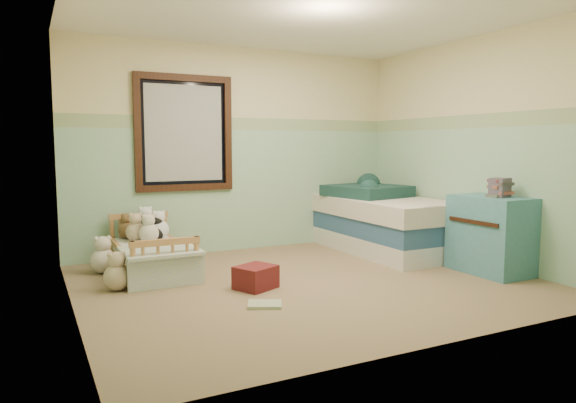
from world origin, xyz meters
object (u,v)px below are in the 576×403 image
toddler_bed_frame (152,265)px  floor_book (265,304)px  red_pillow (256,277)px  plush_floor_cream (103,261)px  plush_floor_tan (117,277)px  twin_bed_frame (384,242)px  dresser (491,235)px

toddler_bed_frame → floor_book: 1.67m
red_pillow → plush_floor_cream: bearing=133.4°
plush_floor_tan → red_pillow: 1.25m
floor_book → plush_floor_tan: bearing=159.9°
twin_bed_frame → floor_book: 2.64m
plush_floor_tan → dresser: size_ratio=0.31×
red_pillow → floor_book: bearing=-105.4°
plush_floor_cream → floor_book: (1.03, -1.75, -0.12)m
plush_floor_cream → twin_bed_frame: 3.29m
plush_floor_cream → plush_floor_tan: plush_floor_cream is taller
red_pillow → toddler_bed_frame: bearing=124.5°
toddler_bed_frame → plush_floor_tan: plush_floor_tan is taller
floor_book → dresser: bearing=25.3°
plush_floor_cream → dresser: dresser is taller
plush_floor_cream → red_pillow: size_ratio=0.78×
plush_floor_tan → floor_book: (1.00, -1.02, -0.11)m
twin_bed_frame → red_pillow: size_ratio=5.88×
toddler_bed_frame → floor_book: (0.58, -1.56, -0.07)m
dresser → floor_book: (-2.54, 0.00, -0.38)m
plush_floor_tan → twin_bed_frame: 3.27m
toddler_bed_frame → red_pillow: size_ratio=3.86×
twin_bed_frame → floor_book: twin_bed_frame is taller
plush_floor_tan → twin_bed_frame: plush_floor_tan is taller
toddler_bed_frame → plush_floor_tan: size_ratio=5.37×
dresser → floor_book: 2.57m
plush_floor_cream → red_pillow: bearing=-46.6°
floor_book → plush_floor_cream: bearing=145.7°
dresser → red_pillow: size_ratio=2.35×
floor_book → red_pillow: bearing=100.0°
plush_floor_tan → red_pillow: bearing=-23.7°
toddler_bed_frame → red_pillow: (0.72, -1.04, 0.02)m
plush_floor_tan → dresser: bearing=-16.1°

